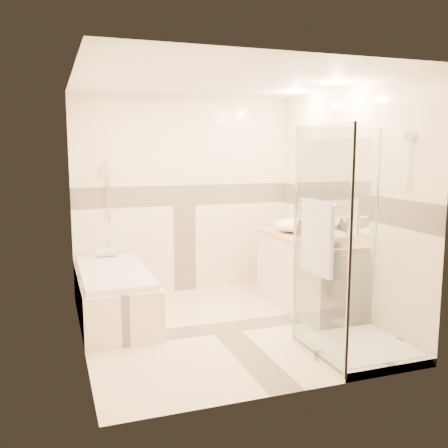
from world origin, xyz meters
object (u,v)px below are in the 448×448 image
object	(u,v)px
vanity	(306,272)
amenity_bottle_b	(300,227)
vessel_sink_far	(330,237)
bathtub	(114,292)
vessel_sink_near	(292,225)
shower_enclosure	(346,299)
amenity_bottle_a	(304,228)

from	to	relation	value
vanity	amenity_bottle_b	distance (m)	0.53
amenity_bottle_b	vessel_sink_far	bearing A→B (deg)	-90.00
vessel_sink_far	bathtub	bearing A→B (deg)	157.65
amenity_bottle_b	vessel_sink_near	bearing A→B (deg)	90.00
vanity	vessel_sink_near	world-z (taller)	vessel_sink_near
vessel_sink_far	amenity_bottle_b	distance (m)	0.67
shower_enclosure	amenity_bottle_a	world-z (taller)	shower_enclosure
amenity_bottle_a	vanity	bearing A→B (deg)	-61.95
shower_enclosure	vessel_sink_near	xyz separation A→B (m)	(0.27, 1.60, 0.43)
vessel_sink_near	vessel_sink_far	size ratio (longest dim) A/B	1.08
bathtub	vanity	size ratio (longest dim) A/B	1.05
bathtub	amenity_bottle_a	bearing A→B (deg)	-8.35
shower_enclosure	vessel_sink_far	distance (m)	0.90
bathtub	vessel_sink_far	xyz separation A→B (m)	(2.13, -0.88, 0.62)
vanity	vessel_sink_near	xyz separation A→B (m)	(-0.02, 0.33, 0.51)
vessel_sink_near	amenity_bottle_b	world-z (taller)	amenity_bottle_b
vessel_sink_near	vanity	bearing A→B (deg)	-86.56
bathtub	amenity_bottle_a	distance (m)	2.24
amenity_bottle_a	vessel_sink_far	bearing A→B (deg)	-90.00
bathtub	vessel_sink_far	size ratio (longest dim) A/B	4.38
vessel_sink_near	vessel_sink_far	bearing A→B (deg)	-90.00
vanity	amenity_bottle_b	xyz separation A→B (m)	(-0.02, 0.14, 0.51)
bathtub	vessel_sink_near	size ratio (longest dim) A/B	4.04
vanity	vessel_sink_near	distance (m)	0.61
vessel_sink_near	vessel_sink_far	xyz separation A→B (m)	(0.00, -0.86, -0.01)
bathtub	shower_enclosure	world-z (taller)	shower_enclosure
vessel_sink_near	amenity_bottle_b	size ratio (longest dim) A/B	2.45
vanity	shower_enclosure	bearing A→B (deg)	-102.97
vanity	vessel_sink_near	bearing A→B (deg)	93.44
shower_enclosure	amenity_bottle_b	distance (m)	1.50
vessel_sink_near	vessel_sink_far	world-z (taller)	vessel_sink_near
bathtub	vessel_sink_far	world-z (taller)	vessel_sink_far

